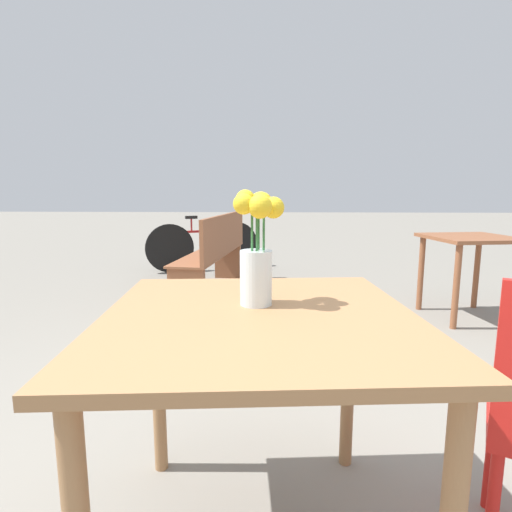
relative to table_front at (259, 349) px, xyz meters
name	(u,v)px	position (x,y,z in m)	size (l,w,h in m)	color
table_front	(259,349)	(0.00, 0.00, 0.00)	(0.93, 0.95, 0.75)	#9E7047
flower_vase	(257,252)	(-0.01, 0.08, 0.26)	(0.14, 0.15, 0.34)	silver
bench_near	(217,251)	(-0.55, 3.06, -0.18)	(0.55, 1.75, 0.85)	brown
table_back	(470,252)	(1.71, 2.36, -0.07)	(0.76, 0.75, 0.71)	brown
bicycle	(204,245)	(-0.92, 4.40, -0.30)	(1.46, 0.75, 0.75)	black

